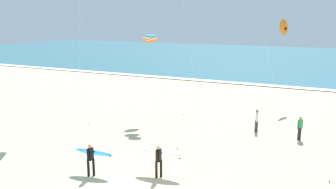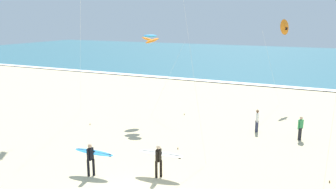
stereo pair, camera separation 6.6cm
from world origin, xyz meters
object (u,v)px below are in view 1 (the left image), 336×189
Objects in this scene: kite_arc_cobalt_far at (150,39)px; bystander_white_top at (257,121)px; surfer_lead at (160,156)px; bystander_green_top at (300,128)px; surfer_trailing at (92,155)px; kite_delta_amber_high at (284,27)px.

kite_arc_cobalt_far is 9.96m from bystander_white_top.
kite_arc_cobalt_far reaches higher than surfer_lead.
kite_arc_cobalt_far is at bearing 179.41° from bystander_white_top.
bystander_white_top and bystander_green_top have the same top height.
surfer_trailing is 1.38× the size of bystander_green_top.
kite_delta_amber_high reaches higher than surfer_lead.
surfer_lead is 1.49× the size of bystander_green_top.
kite_delta_amber_high reaches higher than bystander_white_top.
surfer_trailing is at bearing -133.53° from bystander_green_top.
surfer_trailing reaches higher than bystander_green_top.
bystander_white_top is at bearing 170.47° from bystander_green_top.
surfer_lead is 18.92m from kite_delta_amber_high.
kite_delta_amber_high reaches higher than kite_arc_cobalt_far.
surfer_trailing is 1.38× the size of bystander_white_top.
kite_delta_amber_high is (8.86, 8.61, 0.76)m from kite_arc_cobalt_far.
kite_delta_amber_high reaches higher than bystander_green_top.
kite_arc_cobalt_far reaches higher than surfer_trailing.
kite_arc_cobalt_far is 4.13× the size of bystander_green_top.
kite_arc_cobalt_far reaches higher than bystander_white_top.
kite_delta_amber_high is 4.85× the size of bystander_white_top.
surfer_trailing is 13.36m from bystander_green_top.
bystander_white_top is at bearing 58.00° from surfer_trailing.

